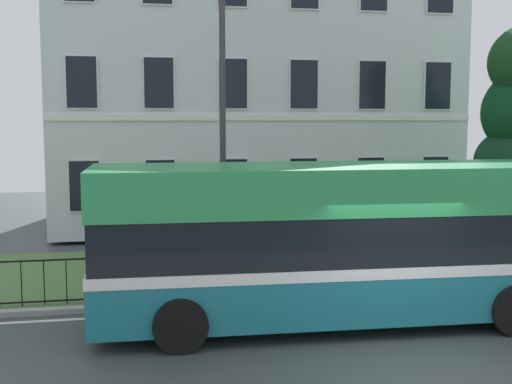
{
  "coord_description": "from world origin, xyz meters",
  "views": [
    {
      "loc": [
        -4.59,
        -9.68,
        3.99
      ],
      "look_at": [
        -1.79,
        4.95,
        2.34
      ],
      "focal_mm": 46.5,
      "sensor_mm": 36.0,
      "label": 1
    }
  ],
  "objects": [
    {
      "name": "single_decker_bus",
      "position": [
        -0.67,
        2.45,
        1.64
      ],
      "size": [
        9.45,
        2.92,
        3.11
      ],
      "rotation": [
        0.0,
        0.0,
        -0.03
      ],
      "color": "#1B6C7D",
      "rests_on": "ground_plane"
    },
    {
      "name": "iron_verge_railing",
      "position": [
        -0.09,
        4.4,
        0.62
      ],
      "size": [
        18.04,
        0.04,
        0.97
      ],
      "color": "black",
      "rests_on": "ground_plane"
    },
    {
      "name": "street_lamp_post",
      "position": [
        -2.53,
        5.05,
        4.41
      ],
      "size": [
        0.36,
        0.24,
        7.57
      ],
      "color": "#333338",
      "rests_on": "ground_plane"
    },
    {
      "name": "ground_plane",
      "position": [
        0.0,
        1.15,
        -0.01
      ],
      "size": [
        60.0,
        56.0,
        0.18
      ],
      "color": "#3D4643"
    },
    {
      "name": "georgian_townhouse",
      "position": [
        -0.09,
        16.0,
        6.59
      ],
      "size": [
        14.47,
        8.79,
        12.87
      ],
      "color": "silver",
      "rests_on": "ground_plane"
    }
  ]
}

